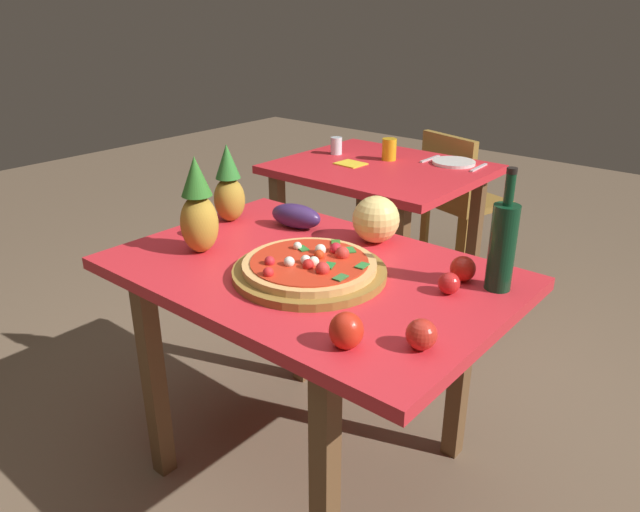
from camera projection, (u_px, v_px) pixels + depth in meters
ground_plane at (311, 460)px, 2.20m from camera, size 10.00×10.00×0.00m
display_table at (310, 295)px, 1.93m from camera, size 1.25×0.84×0.77m
background_table at (380, 186)px, 3.10m from camera, size 1.00×0.85×0.77m
dining_chair at (458, 195)px, 3.57m from camera, size 0.50×0.50×0.85m
pizza_board at (309, 272)px, 1.83m from camera, size 0.47×0.47×0.02m
pizza at (310, 264)px, 1.82m from camera, size 0.41×0.41×0.06m
wine_bottle at (502, 245)px, 1.70m from camera, size 0.08×0.08×0.36m
pineapple_left at (229, 187)px, 2.24m from camera, size 0.12×0.12×0.30m
pineapple_right at (198, 210)px, 1.96m from camera, size 0.12×0.12×0.33m
melon at (376, 219)px, 2.06m from camera, size 0.16×0.16×0.16m
bell_pepper at (346, 331)px, 1.44m from camera, size 0.09×0.09×0.09m
eggplant at (296, 216)px, 2.21m from camera, size 0.21×0.13×0.09m
tomato_beside_pepper at (202, 226)px, 2.14m from camera, size 0.07×0.07×0.07m
tomato_by_bottle at (449, 283)px, 1.71m from camera, size 0.06×0.06×0.06m
tomato_at_corner at (421, 334)px, 1.44m from camera, size 0.08×0.08×0.08m
tomato_near_board at (463, 269)px, 1.79m from camera, size 0.08×0.08×0.08m
drinking_glass_juice at (389, 149)px, 3.15m from camera, size 0.08×0.08×0.11m
drinking_glass_water at (336, 146)px, 3.27m from camera, size 0.06×0.06×0.09m
dinner_plate at (454, 162)px, 3.09m from camera, size 0.22×0.22×0.02m
fork_utensil at (430, 159)px, 3.17m from camera, size 0.02×0.18×0.01m
knife_utensil at (479, 168)px, 3.01m from camera, size 0.02×0.18×0.01m
napkin_folded at (351, 164)px, 3.08m from camera, size 0.15×0.13×0.01m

